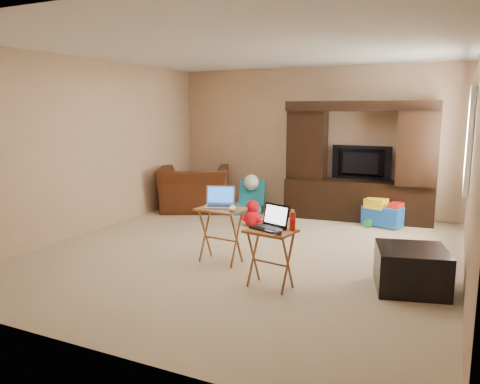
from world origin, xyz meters
The scene contains 22 objects.
floor centered at (0.00, 0.00, 0.00)m, with size 5.50×5.50×0.00m, color tan.
ceiling centered at (0.00, 0.00, 2.50)m, with size 5.50×5.50×0.00m, color silver.
wall_back centered at (0.00, 2.75, 1.25)m, with size 5.00×5.00×0.00m, color tan.
wall_front centered at (0.00, -2.75, 1.25)m, with size 5.00×5.00×0.00m, color tan.
wall_left centered at (-2.50, 0.00, 1.25)m, with size 5.50×5.50×0.00m, color tan.
wall_right centered at (2.50, 0.00, 1.25)m, with size 5.50×5.50×0.00m, color tan.
window_pane centered at (2.48, 1.55, 1.40)m, with size 1.20×1.20×0.00m, color white.
window_frame centered at (2.46, 1.55, 1.40)m, with size 0.06×1.14×1.34m, color white.
entertainment_center centered at (0.89, 2.43, 0.96)m, with size 2.34×0.59×1.92m, color black.
television centered at (0.89, 2.52, 0.92)m, with size 0.97×0.13×0.56m, color black.
recliner centered at (-1.87, 1.84, 0.39)m, with size 1.20×1.05×0.78m, color #4D2710.
child_rocker centered at (-0.89, 2.02, 0.30)m, with size 0.44×0.51×0.59m, color #176C80, non-canonical shape.
plush_toy centered at (-0.47, 1.25, 0.20)m, with size 0.37×0.31×0.41m, color red, non-canonical shape.
push_toy centered at (1.35, 2.08, 0.22)m, with size 0.59×0.42×0.44m, color blue, non-canonical shape.
ottoman centered at (2.01, -0.46, 0.21)m, with size 0.66×0.66×0.43m, color black.
tray_table_left centered at (-0.10, -0.52, 0.33)m, with size 0.50×0.40×0.65m, color #975D24.
tray_table_right centered at (0.72, -1.01, 0.30)m, with size 0.46×0.37×0.60m, color #985A24.
laptop_left centered at (-0.13, -0.49, 0.77)m, with size 0.34×0.28×0.24m, color #A7A6AA.
laptop_right centered at (0.68, -0.99, 0.72)m, with size 0.31×0.26×0.24m, color black.
mouse_left centered at (0.09, -0.59, 0.68)m, with size 0.08×0.13×0.05m, color white.
mouse_right centered at (0.85, -1.13, 0.62)m, with size 0.08×0.12×0.05m, color #46474C.
water_bottle centered at (0.92, -0.93, 0.69)m, with size 0.06×0.06×0.18m, color red.
Camera 1 is at (2.38, -5.21, 1.77)m, focal length 35.00 mm.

